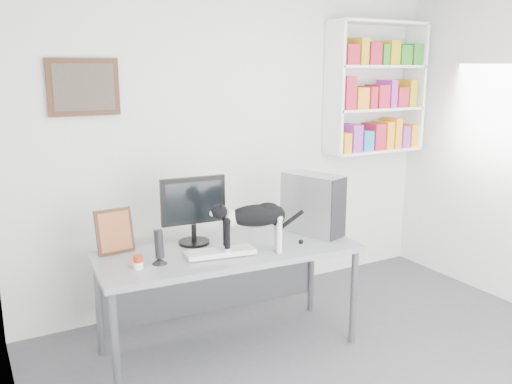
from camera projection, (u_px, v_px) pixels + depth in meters
room at (403, 194)px, 3.04m from camera, size 4.01×4.01×2.70m
bookshelf at (376, 88)px, 5.17m from camera, size 1.03×0.28×1.24m
wall_art at (84, 87)px, 3.98m from camera, size 0.52×0.04×0.42m
desk at (229, 300)px, 3.95m from camera, size 1.91×0.86×0.77m
monitor at (193, 210)px, 3.93m from camera, size 0.50×0.27×0.51m
keyboard at (220, 252)px, 3.75m from camera, size 0.50×0.26×0.04m
pc_tower at (312, 204)px, 4.18m from camera, size 0.35×0.51×0.47m
speaker at (159, 246)px, 3.55m from camera, size 0.12×0.12×0.24m
leaning_print at (114, 230)px, 3.77m from camera, size 0.27×0.12×0.32m
soup_can at (138, 262)px, 3.48m from camera, size 0.06×0.06×0.09m
cat at (255, 228)px, 3.75m from camera, size 0.61×0.33×0.36m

